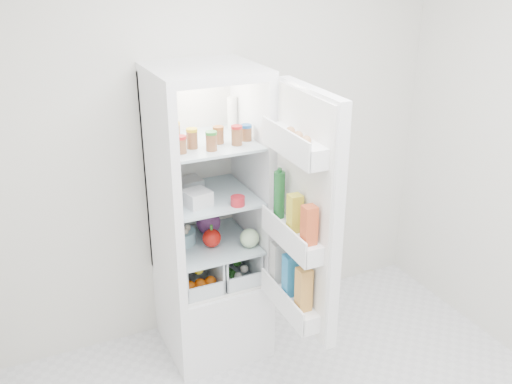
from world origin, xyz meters
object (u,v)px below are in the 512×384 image
fridge_door (302,219)px  mushroom_bowl (182,237)px  red_cabbage (208,222)px  refrigerator (208,249)px

fridge_door → mushroom_bowl: bearing=36.9°
mushroom_bowl → red_cabbage: bearing=14.4°
refrigerator → mushroom_bowl: size_ratio=10.63×
mushroom_bowl → fridge_door: fridge_door is taller
red_cabbage → refrigerator: bearing=-118.2°
refrigerator → fridge_door: bearing=-65.2°
refrigerator → mushroom_bowl: bearing=179.4°
refrigerator → mushroom_bowl: refrigerator is taller
refrigerator → mushroom_bowl: 0.21m
red_cabbage → mushroom_bowl: (-0.19, -0.05, -0.03)m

